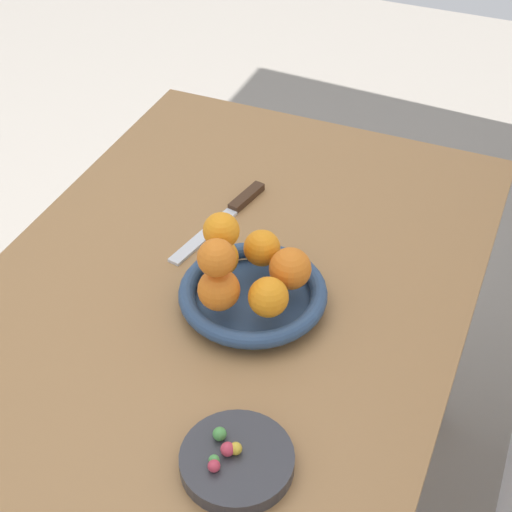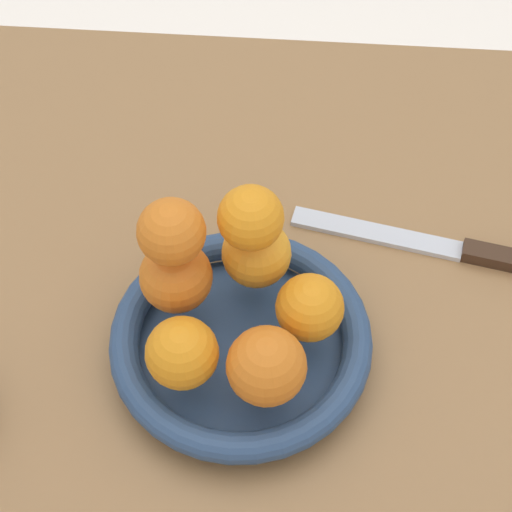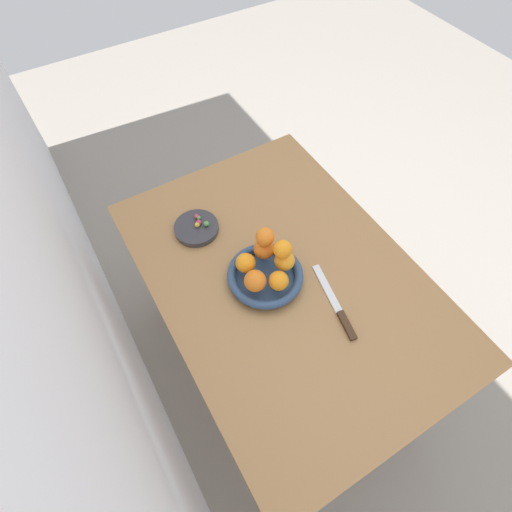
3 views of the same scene
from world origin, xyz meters
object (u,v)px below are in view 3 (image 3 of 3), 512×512
Objects in this scene: dining_table at (283,290)px; candy_ball_4 at (199,218)px; orange_4 at (246,263)px; candy_ball_3 at (197,225)px; fruit_bowl at (265,276)px; candy_ball_2 at (206,224)px; orange_5 at (283,249)px; orange_1 at (279,281)px; orange_3 at (264,249)px; orange_2 at (283,261)px; orange_0 at (255,281)px; knife at (337,307)px; candy_ball_1 at (199,223)px; orange_6 at (265,237)px; candy_ball_0 at (197,216)px; candy_dish at (196,228)px.

candy_ball_4 is at bearing 22.84° from dining_table.
candy_ball_3 is at bearing 12.12° from orange_4.
fruit_bowl is 0.08m from orange_4.
candy_ball_2 is at bearing 13.85° from fruit_bowl.
orange_1 is at bearing 140.31° from orange_5.
candy_ball_3 is at bearing 29.25° from orange_3.
orange_2 is at bearing -44.00° from orange_1.
orange_0 is 4.62× the size of candy_ball_4.
candy_ball_2 is 0.49m from knife.
candy_ball_1 is (0.31, 0.03, -0.04)m from orange_0.
candy_ball_4 is at bearing -26.00° from candy_ball_1.
fruit_bowl is 0.27m from candy_ball_2.
orange_3 is at bearing 64.11° from orange_6.
orange_2 is at bearing -159.94° from orange_6.
orange_4 is 1.07× the size of orange_6.
knife is at bearing -157.66° from orange_2.
orange_3 is at bearing -150.75° from candy_ball_3.
orange_1 reaches higher than candy_ball_4.
orange_5 is 0.06m from orange_6.
dining_table is 4.79× the size of fruit_bowl.
orange_4 is 3.73× the size of candy_ball_0.
candy_ball_0 is at bearing 4.76° from orange_0.
candy_ball_2 is 0.07× the size of knife.
orange_5 is at bearing -157.44° from candy_ball_4.
fruit_bowl is 3.84× the size of orange_4.
candy_ball_4 is (0.24, 0.11, -0.10)m from orange_6.
orange_4 is 0.12m from orange_5.
knife is (-0.49, -0.20, -0.02)m from candy_ball_4.
orange_6 is at bearing -45.03° from orange_0.
fruit_bowl is 0.08m from orange_0.
orange_3 is at bearing -150.54° from candy_dish.
orange_2 is 0.32m from candy_ball_1.
orange_5 reaches higher than orange_1.
orange_1 reaches higher than candy_dish.
orange_0 is 3.86× the size of candy_ball_3.
orange_2 is 0.35m from candy_ball_0.
orange_2 is 1.10× the size of orange_6.
dining_table is 58.98× the size of candy_ball_1.
candy_dish is 0.56× the size of knife.
orange_0 reaches higher than candy_ball_2.
candy_ball_0 is at bearing -11.62° from candy_ball_1.
orange_5 reaches higher than candy_ball_4.
orange_3 reaches higher than candy_ball_0.
orange_0 is at bearing 101.27° from orange_5.
candy_ball_3 is (0.30, 0.04, -0.04)m from orange_0.
orange_2 is 3.38× the size of candy_ball_2.
orange_1 is 3.11× the size of candy_ball_1.
knife is at bearing -145.62° from fruit_bowl.
orange_0 is at bearing 47.60° from knife.
candy_ball_0 is 0.96× the size of candy_ball_3.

